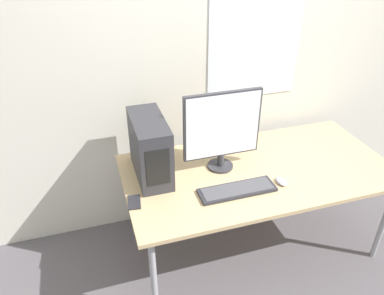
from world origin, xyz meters
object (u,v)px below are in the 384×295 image
object	(u,v)px
mouse	(281,181)
cell_phone	(134,202)
pc_tower	(150,148)
monitor_main	(222,129)
keyboard	(237,190)

from	to	relation	value
mouse	cell_phone	world-z (taller)	mouse
pc_tower	monitor_main	distance (m)	0.48
mouse	pc_tower	bearing A→B (deg)	155.74
keyboard	mouse	size ratio (longest dim) A/B	4.82
pc_tower	cell_phone	size ratio (longest dim) A/B	3.39
keyboard	mouse	xyz separation A→B (m)	(0.31, -0.00, 0.00)
cell_phone	monitor_main	bearing A→B (deg)	25.80
monitor_main	cell_phone	world-z (taller)	monitor_main
monitor_main	keyboard	world-z (taller)	monitor_main
pc_tower	cell_phone	world-z (taller)	pc_tower
mouse	keyboard	bearing A→B (deg)	179.21
keyboard	mouse	bearing A→B (deg)	-0.79
pc_tower	mouse	xyz separation A→B (m)	(0.77, -0.35, -0.19)
pc_tower	keyboard	xyz separation A→B (m)	(0.47, -0.34, -0.19)
pc_tower	cell_phone	distance (m)	0.37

